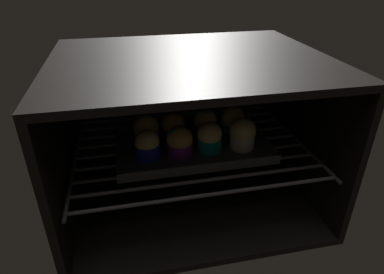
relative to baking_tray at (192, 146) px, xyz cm
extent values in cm
cube|color=black|center=(0.00, 1.75, -15.45)|extent=(59.00, 47.00, 1.50)
cube|color=black|center=(0.00, 1.75, 20.05)|extent=(59.00, 47.00, 1.50)
cube|color=black|center=(0.00, 24.50, 2.30)|extent=(59.00, 1.50, 34.00)
cube|color=black|center=(-28.75, 1.75, 2.30)|extent=(1.50, 47.00, 34.00)
cube|color=black|center=(28.75, 1.75, 2.30)|extent=(1.50, 47.00, 34.00)
cylinder|color=#4C494C|center=(0.00, -17.25, -1.10)|extent=(54.00, 0.80, 0.80)
cylinder|color=#4C494C|center=(0.00, -12.50, -1.10)|extent=(54.00, 0.80, 0.80)
cylinder|color=#4C494C|center=(0.00, -7.75, -1.10)|extent=(54.00, 0.80, 0.80)
cylinder|color=#4C494C|center=(0.00, -3.00, -1.10)|extent=(54.00, 0.80, 0.80)
cylinder|color=#4C494C|center=(0.00, 1.75, -1.10)|extent=(54.00, 0.80, 0.80)
cylinder|color=#4C494C|center=(0.00, 6.50, -1.10)|extent=(54.00, 0.80, 0.80)
cylinder|color=#4C494C|center=(0.00, 11.25, -1.10)|extent=(54.00, 0.80, 0.80)
cylinder|color=#4C494C|center=(0.00, 16.00, -1.10)|extent=(54.00, 0.80, 0.80)
cylinder|color=#4C494C|center=(0.00, 20.75, -1.10)|extent=(54.00, 0.80, 0.80)
cylinder|color=#4C494C|center=(-27.00, 1.75, -1.10)|extent=(0.80, 42.00, 0.80)
cylinder|color=#4C494C|center=(27.00, 1.75, -1.10)|extent=(0.80, 42.00, 0.80)
cube|color=#4C4C51|center=(0.00, 0.00, -0.10)|extent=(35.25, 21.01, 1.20)
cube|color=#4C4C51|center=(0.00, -10.10, 1.00)|extent=(35.25, 0.80, 1.00)
cube|color=#4C4C51|center=(0.00, 10.10, 1.00)|extent=(35.25, 0.80, 1.00)
cube|color=#4C4C51|center=(-17.22, 0.00, 1.00)|extent=(0.80, 21.01, 1.00)
cube|color=#4C4C51|center=(17.22, 0.00, 1.00)|extent=(0.80, 21.01, 1.00)
cylinder|color=#1928B7|center=(-10.69, -3.31, 2.12)|extent=(5.64, 5.64, 3.23)
sphere|color=#E0CC7A|center=(-10.69, -3.31, 4.24)|extent=(5.41, 5.41, 5.41)
sphere|color=#1E6023|center=(-10.89, -3.59, 5.97)|extent=(1.66, 1.66, 1.66)
cylinder|color=#7A238C|center=(-3.58, -3.74, 2.12)|extent=(5.64, 5.64, 3.23)
sphere|color=gold|center=(-3.58, -3.74, 4.34)|extent=(5.85, 5.85, 5.85)
sphere|color=#28702D|center=(-4.86, -4.00, 6.22)|extent=(1.85, 1.85, 1.85)
cylinder|color=#0C8C84|center=(3.27, -3.44, 2.12)|extent=(5.64, 5.64, 3.23)
sphere|color=#E0CC7A|center=(3.27, -3.44, 4.67)|extent=(5.58, 5.58, 5.58)
sphere|color=#1E6023|center=(3.78, -3.35, 6.48)|extent=(1.78, 1.78, 1.78)
cylinder|color=silver|center=(11.02, -3.71, 2.12)|extent=(5.64, 5.64, 3.23)
sphere|color=#E0CC7A|center=(11.02, -3.71, 4.80)|extent=(6.05, 6.05, 6.05)
cylinder|color=#0C8C84|center=(-10.29, 3.26, 2.12)|extent=(5.64, 5.64, 3.23)
sphere|color=#DBBC60|center=(-10.29, 3.26, 4.40)|extent=(6.19, 6.19, 6.19)
sphere|color=#1E6023|center=(-10.05, 3.15, 6.94)|extent=(1.80, 1.80, 1.80)
cylinder|color=#1928B7|center=(-3.89, 3.25, 2.12)|extent=(5.64, 5.64, 3.23)
sphere|color=gold|center=(-3.89, 3.25, 4.71)|extent=(5.43, 5.43, 5.43)
cylinder|color=red|center=(3.94, 3.20, 2.12)|extent=(5.64, 5.64, 3.23)
sphere|color=#DBBC60|center=(3.94, 3.20, 4.84)|extent=(5.54, 5.54, 5.54)
sphere|color=#28702D|center=(4.13, 2.69, 7.00)|extent=(1.99, 1.99, 1.99)
cylinder|color=#0C8C84|center=(10.87, 3.17, 2.12)|extent=(5.64, 5.64, 3.23)
sphere|color=#DBBC60|center=(10.87, 3.17, 4.66)|extent=(6.01, 6.01, 6.01)
camera|label=1|loc=(-14.22, -66.63, 39.71)|focal=31.09mm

